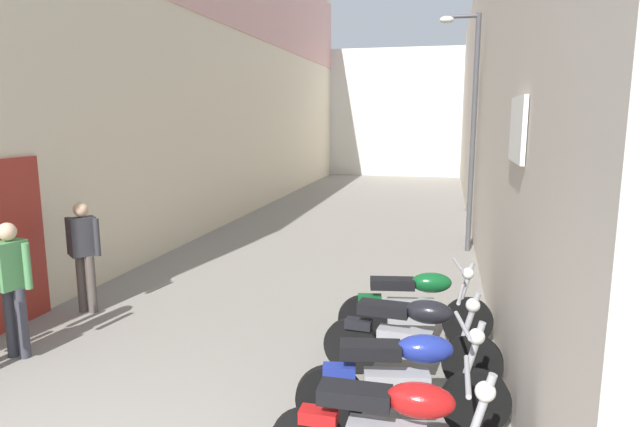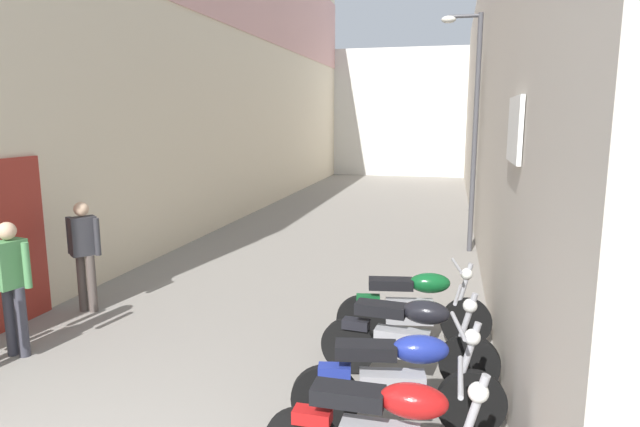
% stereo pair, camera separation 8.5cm
% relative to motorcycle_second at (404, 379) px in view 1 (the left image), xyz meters
% --- Properties ---
extents(ground_plane, '(39.19, 39.19, 0.00)m').
position_rel_motorcycle_second_xyz_m(ground_plane, '(-2.11, 7.54, -0.50)').
color(ground_plane, gray).
extents(building_left, '(0.45, 23.19, 8.88)m').
position_rel_motorcycle_second_xyz_m(building_left, '(-5.36, 9.51, 3.99)').
color(building_left, beige).
rests_on(building_left, ground).
extents(building_right, '(0.45, 23.19, 6.44)m').
position_rel_motorcycle_second_xyz_m(building_right, '(1.14, 9.54, 2.72)').
color(building_right, beige).
rests_on(building_right, ground).
extents(building_far_end, '(9.11, 2.00, 5.87)m').
position_rel_motorcycle_second_xyz_m(building_far_end, '(-2.11, 22.14, 2.44)').
color(building_far_end, silver).
rests_on(building_far_end, ground).
extents(motorcycle_second, '(1.84, 0.58, 1.04)m').
position_rel_motorcycle_second_xyz_m(motorcycle_second, '(0.00, 0.00, 0.00)').
color(motorcycle_second, black).
rests_on(motorcycle_second, ground).
extents(motorcycle_third, '(1.85, 0.58, 1.04)m').
position_rel_motorcycle_second_xyz_m(motorcycle_third, '(0.00, 0.95, 0.00)').
color(motorcycle_third, black).
rests_on(motorcycle_third, ground).
extents(motorcycle_fourth, '(1.84, 0.58, 1.04)m').
position_rel_motorcycle_second_xyz_m(motorcycle_fourth, '(0.00, 1.91, 0.00)').
color(motorcycle_fourth, black).
rests_on(motorcycle_fourth, ground).
extents(pedestrian_mid_alley, '(0.52, 0.38, 1.57)m').
position_rel_motorcycle_second_xyz_m(pedestrian_mid_alley, '(-4.41, 0.52, 0.42)').
color(pedestrian_mid_alley, '#383842').
rests_on(pedestrian_mid_alley, ground).
extents(pedestrian_further_down, '(0.52, 0.39, 1.57)m').
position_rel_motorcycle_second_xyz_m(pedestrian_further_down, '(-4.57, 1.98, 0.42)').
color(pedestrian_further_down, '#564C47').
rests_on(pedestrian_further_down, ground).
extents(street_lamp, '(0.79, 0.18, 4.69)m').
position_rel_motorcycle_second_xyz_m(street_lamp, '(0.70, 6.88, 2.24)').
color(street_lamp, '#47474C').
rests_on(street_lamp, ground).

